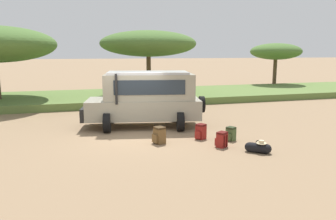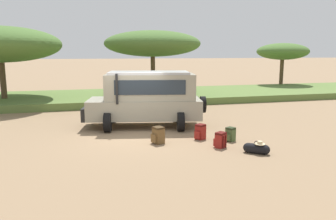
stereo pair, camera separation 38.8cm
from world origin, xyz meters
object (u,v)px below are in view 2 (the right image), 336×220
at_px(safari_vehicle, 147,98).
at_px(backpack_near_rear_wheel, 200,132).
at_px(backpack_outermost, 158,135).
at_px(acacia_tree_centre_back, 283,52).
at_px(backpack_beside_front_wheel, 220,140).
at_px(acacia_tree_left_mid, 153,44).
at_px(acacia_tree_far_left, 0,45).
at_px(duffel_bag_low_black_case, 257,148).
at_px(backpack_cluster_center, 230,134).

distance_m(safari_vehicle, backpack_near_rear_wheel, 3.23).
bearing_deg(backpack_outermost, acacia_tree_centre_back, 44.76).
relative_size(backpack_beside_front_wheel, acacia_tree_left_mid, 0.08).
bearing_deg(backpack_outermost, acacia_tree_far_left, 123.86).
bearing_deg(acacia_tree_centre_back, backpack_outermost, -135.24).
xyz_separation_m(backpack_near_rear_wheel, acacia_tree_centre_back, (13.06, 14.47, 3.03)).
relative_size(duffel_bag_low_black_case, acacia_tree_left_mid, 0.11).
xyz_separation_m(safari_vehicle, backpack_outermost, (-0.15, -2.81, -1.00)).
distance_m(duffel_bag_low_black_case, acacia_tree_far_left, 16.78).
xyz_separation_m(acacia_tree_far_left, acacia_tree_left_mid, (9.39, -0.35, 0.09)).
distance_m(backpack_outermost, acacia_tree_centre_back, 20.97).
relative_size(backpack_outermost, acacia_tree_left_mid, 0.09).
bearing_deg(acacia_tree_far_left, backpack_outermost, -56.14).
xyz_separation_m(safari_vehicle, acacia_tree_centre_back, (14.58, 11.80, 2.02)).
bearing_deg(acacia_tree_left_mid, acacia_tree_centre_back, 17.87).
xyz_separation_m(backpack_outermost, acacia_tree_far_left, (-7.30, 10.88, 3.43)).
height_order(backpack_beside_front_wheel, backpack_cluster_center, backpack_beside_front_wheel).
xyz_separation_m(safari_vehicle, backpack_beside_front_wheel, (1.81, -3.88, -1.03)).
bearing_deg(acacia_tree_centre_back, duffel_bag_low_black_case, -125.59).
xyz_separation_m(backpack_cluster_center, duffel_bag_low_black_case, (0.16, -1.63, -0.08)).
xyz_separation_m(backpack_cluster_center, acacia_tree_centre_back, (12.06, 14.99, 3.06)).
bearing_deg(safari_vehicle, backpack_cluster_center, -51.68).
relative_size(backpack_cluster_center, duffel_bag_low_black_case, 0.70).
height_order(backpack_near_rear_wheel, acacia_tree_centre_back, acacia_tree_centre_back).
xyz_separation_m(duffel_bag_low_black_case, acacia_tree_far_left, (-10.14, 12.89, 3.56)).
bearing_deg(backpack_cluster_center, acacia_tree_left_mid, 93.06).
distance_m(acacia_tree_far_left, acacia_tree_centre_back, 22.35).
bearing_deg(backpack_outermost, acacia_tree_left_mid, 78.78).
bearing_deg(backpack_cluster_center, backpack_near_rear_wheel, 152.47).
bearing_deg(backpack_beside_front_wheel, backpack_cluster_center, 44.55).
bearing_deg(backpack_outermost, safari_vehicle, 86.86).
xyz_separation_m(duffel_bag_low_black_case, acacia_tree_left_mid, (-0.75, 12.54, 3.65)).
bearing_deg(safari_vehicle, backpack_near_rear_wheel, -60.29).
xyz_separation_m(backpack_near_rear_wheel, duffel_bag_low_black_case, (1.16, -2.15, -0.11)).
height_order(safari_vehicle, backpack_cluster_center, safari_vehicle).
bearing_deg(acacia_tree_far_left, backpack_near_rear_wheel, -50.11).
distance_m(safari_vehicle, backpack_outermost, 2.98).
bearing_deg(acacia_tree_left_mid, backpack_cluster_center, -86.94).
bearing_deg(acacia_tree_far_left, backpack_cluster_center, -48.47).
distance_m(backpack_outermost, acacia_tree_far_left, 13.54).
height_order(safari_vehicle, acacia_tree_left_mid, acacia_tree_left_mid).
bearing_deg(acacia_tree_centre_back, backpack_cluster_center, -128.82).
bearing_deg(acacia_tree_centre_back, acacia_tree_far_left, -170.39).
relative_size(safari_vehicle, backpack_cluster_center, 10.63).
bearing_deg(backpack_near_rear_wheel, acacia_tree_centre_back, 47.94).
height_order(backpack_beside_front_wheel, acacia_tree_far_left, acacia_tree_far_left).
distance_m(backpack_beside_front_wheel, acacia_tree_left_mid, 12.14).
bearing_deg(backpack_cluster_center, backpack_beside_front_wheel, -135.45).
bearing_deg(acacia_tree_far_left, acacia_tree_left_mid, -2.11).
distance_m(duffel_bag_low_black_case, acacia_tree_centre_back, 20.68).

